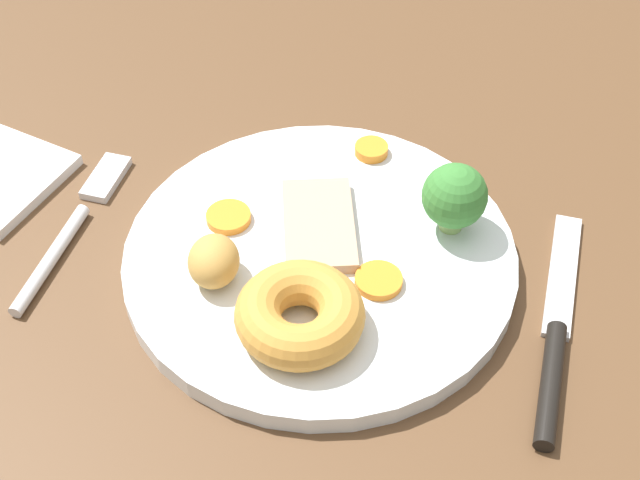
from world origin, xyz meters
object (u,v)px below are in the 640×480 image
carrot_coin_back (229,217)px  knife (555,340)px  broccoli_floret (455,197)px  fork (75,223)px  meat_slice_main (319,225)px  yorkshire_pudding (300,314)px  roast_potato_left (214,261)px  carrot_coin_front (379,280)px  dinner_plate (320,258)px  carrot_coin_side (371,150)px

carrot_coin_back → knife: carrot_coin_back is taller
broccoli_floret → fork: size_ratio=0.32×
meat_slice_main → carrot_coin_back: (-5.99, -0.63, -0.13)cm
yorkshire_pudding → fork: 18.40cm
carrot_coin_back → broccoli_floret: 14.81cm
carrot_coin_back → roast_potato_left: bearing=-81.3°
carrot_coin_front → knife: carrot_coin_front is taller
meat_slice_main → roast_potato_left: (-5.22, -5.60, 1.06)cm
roast_potato_left → carrot_coin_front: 10.21cm
dinner_plate → meat_slice_main: (-0.55, 1.85, 1.10)cm
carrot_coin_front → meat_slice_main: bearing=142.4°
yorkshire_pudding → fork: (-17.31, 5.77, -2.40)cm
dinner_plate → knife: (15.25, -2.84, -0.25)cm
carrot_coin_back → broccoli_floret: bearing=11.7°
roast_potato_left → carrot_coin_back: 5.17cm
roast_potato_left → meat_slice_main: bearing=47.0°
yorkshire_pudding → roast_potato_left: 6.73cm
carrot_coin_side → knife: size_ratio=0.13×
carrot_coin_side → fork: carrot_coin_side is taller
broccoli_floret → knife: bearing=-43.2°
carrot_coin_front → broccoli_floret: broccoli_floret is taller
carrot_coin_back → fork: carrot_coin_back is taller
broccoli_floret → roast_potato_left: bearing=-149.6°
fork → yorkshire_pudding: bearing=-106.6°
meat_slice_main → yorkshire_pudding: size_ratio=1.05×
carrot_coin_side → meat_slice_main: bearing=-102.1°
dinner_plate → meat_slice_main: 2.22cm
yorkshire_pudding → carrot_coin_front: (3.78, 4.65, -1.12)cm
yorkshire_pudding → broccoli_floret: bearing=55.2°
broccoli_floret → carrot_coin_side: bearing=137.9°
meat_slice_main → fork: size_ratio=0.53×
roast_potato_left → carrot_coin_front: (9.95, 1.96, -1.20)cm
roast_potato_left → carrot_coin_front: bearing=11.1°
fork → carrot_coin_front: bearing=-91.2°
yorkshire_pudding → roast_potato_left: (-6.17, 2.69, 0.08)cm
meat_slice_main → roast_potato_left: roast_potato_left is taller
carrot_coin_side → roast_potato_left: bearing=-116.8°
roast_potato_left → carrot_coin_front: roast_potato_left is taller
yorkshire_pudding → carrot_coin_side: size_ratio=3.23×
carrot_coin_front → yorkshire_pudding: bearing=-129.1°
dinner_plate → carrot_coin_back: size_ratio=8.55×
meat_slice_main → carrot_coin_front: (4.73, -3.64, -0.14)cm
dinner_plate → roast_potato_left: bearing=-147.0°
carrot_coin_side → fork: 21.13cm
roast_potato_left → dinner_plate: bearing=33.0°
knife → carrot_coin_side: bearing=48.4°
meat_slice_main → dinner_plate: bearing=-73.6°
dinner_plate → knife: size_ratio=1.36×
fork → carrot_coin_back: bearing=-77.9°
broccoli_floret → knife: (7.48, -7.03, -3.65)cm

